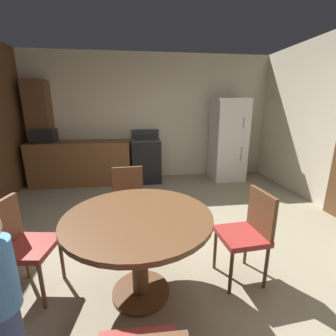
# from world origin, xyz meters

# --- Properties ---
(ground_plane) EXTENTS (14.00, 14.00, 0.00)m
(ground_plane) POSITION_xyz_m (0.00, 0.00, 0.00)
(ground_plane) COLOR gray
(wall_back) EXTENTS (5.60, 0.12, 2.70)m
(wall_back) POSITION_xyz_m (0.00, 3.09, 1.35)
(wall_back) COLOR beige
(wall_back) RESTS_ON ground
(kitchen_counter) EXTENTS (2.01, 0.60, 0.90)m
(kitchen_counter) POSITION_xyz_m (-1.49, 2.69, 0.45)
(kitchen_counter) COLOR brown
(kitchen_counter) RESTS_ON ground
(pantry_column) EXTENTS (0.44, 0.36, 2.10)m
(pantry_column) POSITION_xyz_m (-2.28, 2.87, 1.05)
(pantry_column) COLOR brown
(pantry_column) RESTS_ON ground
(oven_range) EXTENTS (0.60, 0.60, 1.10)m
(oven_range) POSITION_xyz_m (-0.14, 2.69, 0.47)
(oven_range) COLOR black
(oven_range) RESTS_ON ground
(refrigerator) EXTENTS (0.68, 0.68, 1.76)m
(refrigerator) POSITION_xyz_m (1.66, 2.63, 0.88)
(refrigerator) COLOR white
(refrigerator) RESTS_ON ground
(microwave) EXTENTS (0.44, 0.32, 0.26)m
(microwave) POSITION_xyz_m (-2.18, 2.69, 1.03)
(microwave) COLOR black
(microwave) RESTS_ON kitchen_counter
(dining_table) EXTENTS (1.20, 1.20, 0.76)m
(dining_table) POSITION_xyz_m (-0.33, -0.50, 0.60)
(dining_table) COLOR brown
(dining_table) RESTS_ON ground
(chair_east) EXTENTS (0.43, 0.43, 0.87)m
(chair_east) POSITION_xyz_m (0.67, -0.42, 0.50)
(chair_east) COLOR brown
(chair_east) RESTS_ON ground
(chair_north) EXTENTS (0.44, 0.44, 0.87)m
(chair_north) POSITION_xyz_m (-0.44, 0.50, 0.50)
(chair_north) COLOR brown
(chair_north) RESTS_ON ground
(chair_west) EXTENTS (0.45, 0.45, 0.87)m
(chair_west) POSITION_xyz_m (-1.32, -0.35, 0.50)
(chair_west) COLOR brown
(chair_west) RESTS_ON ground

